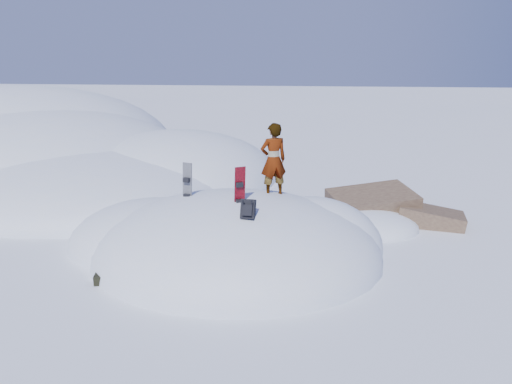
# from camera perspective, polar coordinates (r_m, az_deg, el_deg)

# --- Properties ---
(ground) EXTENTS (120.00, 120.00, 0.00)m
(ground) POSITION_cam_1_polar(r_m,az_deg,el_deg) (12.20, -2.26, -7.30)
(ground) COLOR white
(ground) RESTS_ON ground
(snow_mound) EXTENTS (8.00, 6.00, 3.00)m
(snow_mound) POSITION_cam_1_polar(r_m,az_deg,el_deg) (12.44, -2.89, -6.83)
(snow_mound) COLOR silver
(snow_mound) RESTS_ON ground
(snow_ridge) EXTENTS (21.50, 18.50, 6.40)m
(snow_ridge) POSITION_cam_1_polar(r_m,az_deg,el_deg) (24.66, -23.44, 3.34)
(snow_ridge) COLOR silver
(snow_ridge) RESTS_ON ground
(rock_outcrop) EXTENTS (4.68, 4.41, 1.68)m
(rock_outcrop) POSITION_cam_1_polar(r_m,az_deg,el_deg) (15.03, 13.65, -3.16)
(rock_outcrop) COLOR brown
(rock_outcrop) RESTS_ON ground
(snowboard_red) EXTENTS (0.29, 0.26, 1.35)m
(snowboard_red) POSITION_cam_1_polar(r_m,az_deg,el_deg) (11.32, -1.89, -0.32)
(snowboard_red) COLOR #AB091A
(snowboard_red) RESTS_ON snow_mound
(snowboard_dark) EXTENTS (0.28, 0.22, 1.35)m
(snowboard_dark) POSITION_cam_1_polar(r_m,az_deg,el_deg) (12.20, -7.87, 0.26)
(snowboard_dark) COLOR black
(snowboard_dark) RESTS_ON snow_mound
(backpack) EXTENTS (0.33, 0.40, 0.50)m
(backpack) POSITION_cam_1_polar(r_m,az_deg,el_deg) (10.57, -0.92, -1.98)
(backpack) COLOR black
(backpack) RESTS_ON snow_mound
(gear_pile) EXTENTS (0.96, 0.74, 0.25)m
(gear_pile) POSITION_cam_1_polar(r_m,az_deg,el_deg) (11.34, -15.76, -9.11)
(gear_pile) COLOR black
(gear_pile) RESTS_ON ground
(person) EXTENTS (0.78, 0.67, 1.81)m
(person) POSITION_cam_1_polar(r_m,az_deg,el_deg) (12.11, 2.00, 3.66)
(person) COLOR slate
(person) RESTS_ON snow_mound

